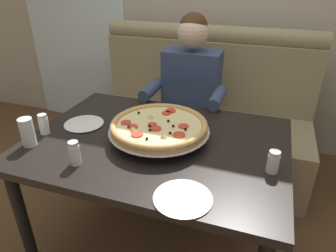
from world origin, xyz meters
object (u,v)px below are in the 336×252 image
(shaker_pepper_flakes, at_px, (75,155))
(drinking_glass, at_px, (28,134))
(diner_main, at_px, (187,98))
(plate_near_left, at_px, (183,197))
(shaker_parmesan, at_px, (44,125))
(shaker_oregano, at_px, (273,163))
(booth_bench, at_px, (198,122))
(plate_near_right, at_px, (84,123))
(patio_chair, at_px, (125,57))
(dining_table, at_px, (157,154))
(pizza, at_px, (159,126))

(shaker_pepper_flakes, xyz_separation_m, drinking_glass, (-0.31, 0.07, 0.01))
(diner_main, bearing_deg, drinking_glass, -120.53)
(plate_near_left, bearing_deg, shaker_parmesan, 162.85)
(shaker_oregano, bearing_deg, booth_bench, 118.62)
(booth_bench, bearing_deg, plate_near_right, -116.17)
(plate_near_right, relative_size, patio_chair, 0.26)
(shaker_parmesan, xyz_separation_m, drinking_glass, (0.01, -0.12, 0.02))
(booth_bench, bearing_deg, shaker_pepper_flakes, -101.92)
(plate_near_right, bearing_deg, shaker_oregano, -6.85)
(patio_chair, bearing_deg, booth_bench, -44.14)
(plate_near_left, distance_m, plate_near_right, 0.82)
(dining_table, xyz_separation_m, patio_chair, (-1.28, 2.19, -0.14))
(dining_table, xyz_separation_m, plate_near_left, (0.25, -0.39, 0.09))
(shaker_oregano, bearing_deg, shaker_pepper_flakes, -164.89)
(shaker_parmesan, distance_m, drinking_glass, 0.13)
(pizza, bearing_deg, shaker_pepper_flakes, -129.35)
(booth_bench, height_order, shaker_parmesan, booth_bench)
(diner_main, xyz_separation_m, patio_chair, (-1.25, 1.51, -0.19))
(plate_near_left, relative_size, patio_chair, 0.27)
(plate_near_left, distance_m, patio_chair, 3.00)
(plate_near_right, bearing_deg, pizza, -1.69)
(diner_main, height_order, patio_chair, diner_main)
(diner_main, height_order, shaker_pepper_flakes, diner_main)
(diner_main, bearing_deg, booth_bench, 83.91)
(diner_main, xyz_separation_m, plate_near_left, (0.28, -1.07, 0.04))
(plate_near_left, relative_size, drinking_glass, 1.59)
(shaker_oregano, bearing_deg, pizza, 169.01)
(shaker_parmesan, bearing_deg, patio_chair, 106.58)
(pizza, height_order, patio_chair, patio_chair)
(shaker_pepper_flakes, bearing_deg, diner_main, 76.56)
(booth_bench, xyz_separation_m, shaker_pepper_flakes, (-0.27, -1.27, 0.39))
(plate_near_left, bearing_deg, booth_bench, 100.77)
(diner_main, bearing_deg, plate_near_left, -75.20)
(dining_table, bearing_deg, drinking_glass, -156.53)
(diner_main, bearing_deg, plate_near_right, -122.96)
(pizza, relative_size, shaker_oregano, 5.03)
(patio_chair, bearing_deg, plate_near_right, -69.06)
(patio_chair, bearing_deg, shaker_pepper_flakes, -68.05)
(booth_bench, height_order, pizza, booth_bench)
(booth_bench, distance_m, patio_chair, 1.78)
(dining_table, relative_size, patio_chair, 1.52)
(plate_near_left, distance_m, drinking_glass, 0.85)
(booth_bench, bearing_deg, pizza, -89.58)
(dining_table, relative_size, shaker_parmesan, 11.88)
(plate_near_right, bearing_deg, dining_table, -3.82)
(dining_table, height_order, patio_chair, patio_chair)
(pizza, xyz_separation_m, patio_chair, (-1.28, 2.17, -0.29))
(booth_bench, distance_m, dining_table, 0.98)
(plate_near_right, xyz_separation_m, patio_chair, (-0.83, 2.16, -0.23))
(shaker_pepper_flakes, xyz_separation_m, plate_near_left, (0.52, -0.07, -0.04))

